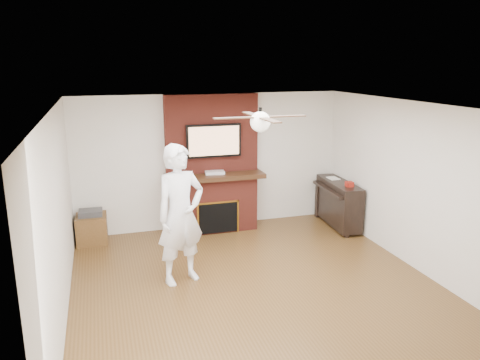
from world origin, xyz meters
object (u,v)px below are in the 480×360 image
object	(u,v)px
person	(181,215)
side_table	(92,228)
piano	(338,202)
fireplace	(214,177)

from	to	relation	value
person	side_table	size ratio (longest dim) A/B	3.39
piano	fireplace	bearing A→B (deg)	170.80
fireplace	piano	world-z (taller)	fireplace
fireplace	person	distance (m)	2.19
side_table	piano	world-z (taller)	piano
fireplace	side_table	distance (m)	2.32
person	side_table	distance (m)	2.39
side_table	piano	distance (m)	4.52
fireplace	piano	xyz separation A→B (m)	(2.29, -0.55, -0.53)
fireplace	side_table	bearing A→B (deg)	-178.25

